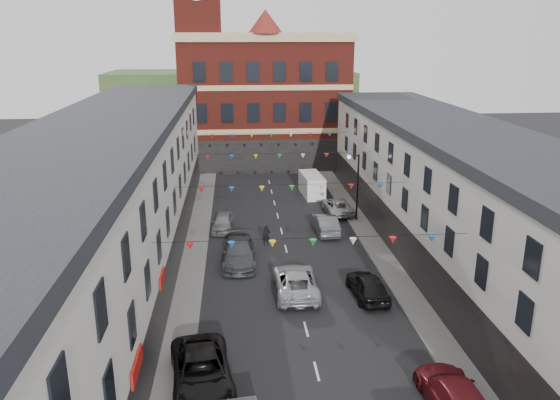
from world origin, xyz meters
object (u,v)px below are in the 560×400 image
object	(u,v)px
car_left_d	(239,252)
car_right_c	(455,396)
street_lamp	(355,178)
pedestrian	(266,235)
car_left_e	(223,222)
car_left_c	(202,372)
car_right_e	(325,224)
white_van	(312,185)
car_right_f	(337,206)
moving_car	(296,281)
car_right_d	(368,286)

from	to	relation	value
car_left_d	car_right_c	bearing A→B (deg)	-60.84
street_lamp	pedestrian	distance (m)	9.95
car_left_d	car_left_e	bearing A→B (deg)	101.26
car_left_e	car_left_c	bearing A→B (deg)	-86.50
street_lamp	car_right_c	world-z (taller)	street_lamp
car_right_e	white_van	distance (m)	11.10
car_left_c	car_right_f	bearing A→B (deg)	58.90
car_left_e	moving_car	distance (m)	13.02
street_lamp	car_right_e	bearing A→B (deg)	-138.05
car_right_d	street_lamp	bearing A→B (deg)	-102.79
car_right_e	white_van	bearing A→B (deg)	-93.85
street_lamp	pedestrian	world-z (taller)	street_lamp
pedestrian	car_left_c	bearing A→B (deg)	-105.89
car_right_c	moving_car	xyz separation A→B (m)	(-5.59, 12.02, -0.01)
car_left_d	pedestrian	distance (m)	4.02
car_right_d	car_right_e	distance (m)	11.83
car_left_d	car_left_c	bearing A→B (deg)	-96.53
car_right_d	pedestrian	distance (m)	11.02
street_lamp	car_left_d	bearing A→B (deg)	-140.23
car_right_c	moving_car	bearing A→B (deg)	-66.17
car_left_e	car_right_d	size ratio (longest dim) A/B	0.90
street_lamp	car_right_d	size ratio (longest dim) A/B	1.31
street_lamp	car_right_f	xyz separation A→B (m)	(-1.05, 2.27, -3.20)
pedestrian	car_left_e	bearing A→B (deg)	129.85
car_left_e	car_right_d	bearing A→B (deg)	-49.77
car_right_e	car_right_f	distance (m)	5.28
street_lamp	car_left_c	bearing A→B (deg)	-117.89
street_lamp	moving_car	distance (m)	15.32
street_lamp	moving_car	xyz separation A→B (m)	(-6.64, -13.45, -3.11)
car_left_d	car_right_e	distance (m)	9.24
car_right_e	pedestrian	bearing A→B (deg)	23.77
moving_car	car_left_c	bearing A→B (deg)	60.25
car_right_f	moving_car	xyz separation A→B (m)	(-5.59, -15.73, 0.09)
street_lamp	white_van	world-z (taller)	street_lamp
car_right_c	street_lamp	bearing A→B (deg)	-93.46
car_left_e	car_right_f	xyz separation A→B (m)	(10.38, 3.62, 0.00)
car_right_c	car_right_e	bearing A→B (deg)	-86.34
car_right_c	car_right_f	size ratio (longest dim) A/B	1.09
car_right_c	car_left_d	bearing A→B (deg)	-62.97
street_lamp	car_right_e	world-z (taller)	street_lamp
car_right_d	white_van	distance (m)	22.89
car_right_c	moving_car	distance (m)	13.25
moving_car	pedestrian	bearing A→B (deg)	-80.41
car_right_f	white_van	distance (m)	6.35
car_left_e	moving_car	world-z (taller)	moving_car
car_left_e	white_van	distance (m)	13.22
car_left_e	car_right_d	distance (m)	16.02
street_lamp	white_van	distance (m)	9.25
car_right_c	car_right_e	world-z (taller)	car_right_c
car_right_c	car_right_f	distance (m)	27.74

